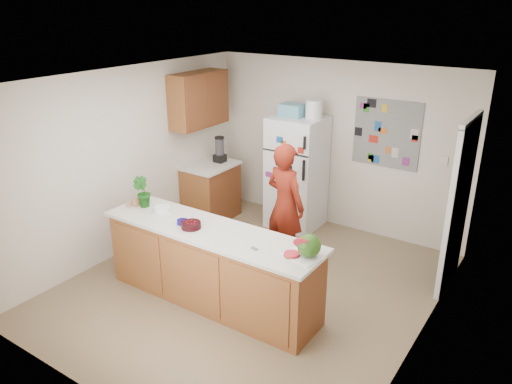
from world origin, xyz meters
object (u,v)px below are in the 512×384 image
Objects in this scene: watermelon at (309,246)px; cherry_bowl at (191,225)px; person at (285,205)px; refrigerator at (297,173)px.

cherry_bowl is (-1.40, -0.13, -0.10)m from watermelon.
person is at bearing 73.72° from cherry_bowl.
watermelon is (1.46, -2.34, 0.20)m from refrigerator.
cherry_bowl is at bearing 86.46° from person.
refrigerator is 7.70× the size of cherry_bowl.
watermelon reaches higher than cherry_bowl.
watermelon is at bearing 141.74° from person.
person is (0.46, -1.10, -0.03)m from refrigerator.
refrigerator reaches higher than person.
watermelon is at bearing -58.05° from refrigerator.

